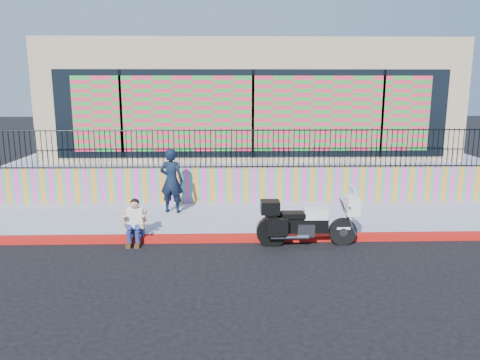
{
  "coord_description": "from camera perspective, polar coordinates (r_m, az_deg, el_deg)",
  "views": [
    {
      "loc": [
        -0.84,
        -10.97,
        3.8
      ],
      "look_at": [
        -0.5,
        1.2,
        1.29
      ],
      "focal_mm": 35.0,
      "sensor_mm": 36.0,
      "label": 1
    }
  ],
  "objects": [
    {
      "name": "seated_man",
      "position": [
        11.58,
        -12.73,
        -5.46
      ],
      "size": [
        0.54,
        0.71,
        1.06
      ],
      "color": "navy",
      "rests_on": "ground"
    },
    {
      "name": "red_curb",
      "position": [
        11.62,
        2.64,
        -7.05
      ],
      "size": [
        16.0,
        0.3,
        0.15
      ],
      "primitive_type": "cube",
      "color": "red",
      "rests_on": "ground"
    },
    {
      "name": "metal_fence",
      "position": [
        14.38,
        1.75,
        3.86
      ],
      "size": [
        15.8,
        0.04,
        1.2
      ],
      "primitive_type": null,
      "color": "black",
      "rests_on": "mural_wall"
    },
    {
      "name": "police_officer",
      "position": [
        13.51,
        -8.34,
        -0.08
      ],
      "size": [
        0.76,
        0.58,
        1.86
      ],
      "primitive_type": "imported",
      "rotation": [
        0.0,
        0.0,
        2.92
      ],
      "color": "black",
      "rests_on": "sidewalk"
    },
    {
      "name": "police_motorcycle",
      "position": [
        11.25,
        8.02,
        -4.9
      ],
      "size": [
        2.36,
        0.78,
        1.47
      ],
      "color": "black",
      "rests_on": "ground"
    },
    {
      "name": "storefront_building",
      "position": [
        19.13,
        0.91,
        10.01
      ],
      "size": [
        14.0,
        8.06,
        4.0
      ],
      "color": "#CBB587",
      "rests_on": "elevated_platform"
    },
    {
      "name": "sidewalk",
      "position": [
        13.19,
        2.11,
        -4.75
      ],
      "size": [
        16.0,
        3.0,
        0.15
      ],
      "primitive_type": "cube",
      "color": "#9096AD",
      "rests_on": "ground"
    },
    {
      "name": "mural_wall",
      "position": [
        14.58,
        1.73,
        -0.62
      ],
      "size": [
        16.0,
        0.2,
        1.1
      ],
      "primitive_type": "cube",
      "color": "#F841AA",
      "rests_on": "sidewalk"
    },
    {
      "name": "ground",
      "position": [
        11.64,
        2.64,
        -7.4
      ],
      "size": [
        90.0,
        90.0,
        0.0
      ],
      "primitive_type": "plane",
      "color": "black",
      "rests_on": "ground"
    },
    {
      "name": "elevated_platform",
      "position": [
        19.6,
        0.86,
        2.34
      ],
      "size": [
        16.0,
        10.0,
        1.25
      ],
      "primitive_type": "cube",
      "color": "#9096AD",
      "rests_on": "ground"
    }
  ]
}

